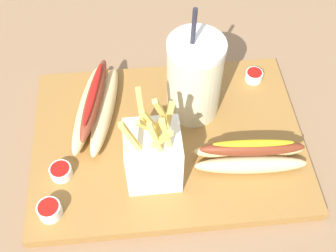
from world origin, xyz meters
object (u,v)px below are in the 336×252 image
ketchup_cup_2 (254,75)px  ketchup_cup_3 (49,210)px  hot_dog_2 (96,106)px  ketchup_cup_1 (61,171)px  soda_cup (194,78)px  fries_basket (153,155)px  hot_dog_1 (250,155)px

ketchup_cup_2 → ketchup_cup_3: bearing=33.3°
hot_dog_2 → ketchup_cup_1: hot_dog_2 is taller
soda_cup → ketchup_cup_2: soda_cup is taller
hot_dog_2 → ketchup_cup_3: 0.19m
fries_basket → ketchup_cup_1: bearing=-4.9°
fries_basket → hot_dog_2: 0.16m
hot_dog_1 → ketchup_cup_1: size_ratio=5.19×
ketchup_cup_1 → ketchup_cup_2: size_ratio=1.09×
soda_cup → ketchup_cup_3: bearing=37.3°
soda_cup → fries_basket: size_ratio=1.28×
hot_dog_2 → ketchup_cup_1: 0.13m
hot_dog_1 → ketchup_cup_3: hot_dog_1 is taller
hot_dog_1 → ketchup_cup_2: (-0.05, -0.17, -0.01)m
ketchup_cup_1 → ketchup_cup_3: ketchup_cup_3 is taller
ketchup_cup_1 → soda_cup: bearing=-152.9°
soda_cup → ketchup_cup_3: size_ratio=6.16×
ketchup_cup_2 → fries_basket: bearing=42.4°
hot_dog_2 → ketchup_cup_1: (0.05, 0.11, -0.01)m
ketchup_cup_1 → fries_basket: bearing=175.1°
ketchup_cup_2 → ketchup_cup_3: 0.42m
ketchup_cup_2 → hot_dog_2: bearing=10.8°
hot_dog_2 → ketchup_cup_3: hot_dog_2 is taller
fries_basket → hot_dog_2: fries_basket is taller
ketchup_cup_1 → ketchup_cup_2: (-0.34, -0.17, 0.00)m
hot_dog_1 → hot_dog_2: (0.24, -0.12, -0.00)m
fries_basket → ketchup_cup_1: (0.14, -0.01, -0.04)m
soda_cup → ketchup_cup_1: 0.25m
hot_dog_2 → ketchup_cup_1: bearing=63.9°
soda_cup → hot_dog_1: bearing=121.5°
hot_dog_1 → hot_dog_2: hot_dog_2 is taller
soda_cup → ketchup_cup_3: soda_cup is taller
hot_dog_1 → ketchup_cup_1: hot_dog_1 is taller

